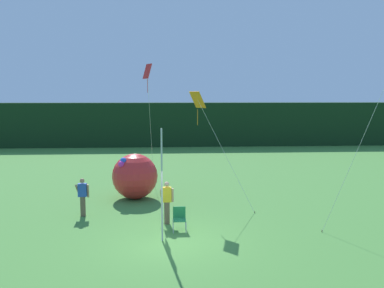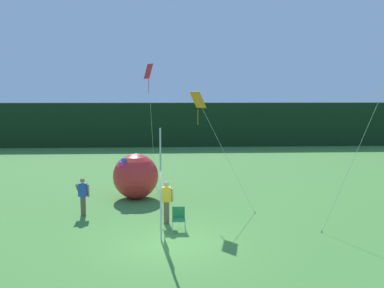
{
  "view_description": "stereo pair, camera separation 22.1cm",
  "coord_description": "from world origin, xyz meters",
  "px_view_note": "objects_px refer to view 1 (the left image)",
  "views": [
    {
      "loc": [
        -0.17,
        -14.04,
        5.11
      ],
      "look_at": [
        0.93,
        3.29,
        3.05
      ],
      "focal_mm": 38.51,
      "sensor_mm": 36.0,
      "label": 1
    },
    {
      "loc": [
        0.06,
        -14.06,
        5.11
      ],
      "look_at": [
        0.93,
        3.29,
        3.05
      ],
      "focal_mm": 38.51,
      "sensor_mm": 36.0,
      "label": 2
    }
  ],
  "objects_px": {
    "person_near_banner": "(167,201)",
    "inflatable_balloon": "(135,176)",
    "banner_flag": "(162,186)",
    "person_mid_field": "(83,196)",
    "kite_orange_diamond_0": "(200,105)",
    "folding_chair": "(179,217)",
    "kite_red_diamond_2": "(148,78)"
  },
  "relations": [
    {
      "from": "person_mid_field",
      "to": "kite_orange_diamond_0",
      "type": "bearing_deg",
      "value": 11.81
    },
    {
      "from": "inflatable_balloon",
      "to": "kite_orange_diamond_0",
      "type": "relative_size",
      "value": 0.43
    },
    {
      "from": "kite_red_diamond_2",
      "to": "inflatable_balloon",
      "type": "bearing_deg",
      "value": -112.45
    },
    {
      "from": "inflatable_balloon",
      "to": "kite_orange_diamond_0",
      "type": "bearing_deg",
      "value": -30.43
    },
    {
      "from": "kite_orange_diamond_0",
      "to": "kite_red_diamond_2",
      "type": "distance_m",
      "value": 4.32
    },
    {
      "from": "banner_flag",
      "to": "kite_orange_diamond_0",
      "type": "bearing_deg",
      "value": 67.25
    },
    {
      "from": "banner_flag",
      "to": "person_mid_field",
      "type": "distance_m",
      "value": 4.6
    },
    {
      "from": "folding_chair",
      "to": "kite_orange_diamond_0",
      "type": "bearing_deg",
      "value": 72.07
    },
    {
      "from": "person_mid_field",
      "to": "folding_chair",
      "type": "distance_m",
      "value": 4.58
    },
    {
      "from": "person_mid_field",
      "to": "inflatable_balloon",
      "type": "relative_size",
      "value": 0.72
    },
    {
      "from": "folding_chair",
      "to": "kite_orange_diamond_0",
      "type": "relative_size",
      "value": 0.17
    },
    {
      "from": "folding_chair",
      "to": "kite_orange_diamond_0",
      "type": "xyz_separation_m",
      "value": [
        1.03,
        3.19,
        4.18
      ]
    },
    {
      "from": "banner_flag",
      "to": "person_mid_field",
      "type": "height_order",
      "value": "banner_flag"
    },
    {
      "from": "person_mid_field",
      "to": "folding_chair",
      "type": "height_order",
      "value": "person_mid_field"
    },
    {
      "from": "person_near_banner",
      "to": "inflatable_balloon",
      "type": "height_order",
      "value": "inflatable_balloon"
    },
    {
      "from": "person_near_banner",
      "to": "kite_red_diamond_2",
      "type": "relative_size",
      "value": 0.25
    },
    {
      "from": "banner_flag",
      "to": "kite_red_diamond_2",
      "type": "xyz_separation_m",
      "value": [
        -0.77,
        7.32,
        4.06
      ]
    },
    {
      "from": "banner_flag",
      "to": "person_near_banner",
      "type": "distance_m",
      "value": 1.93
    },
    {
      "from": "banner_flag",
      "to": "folding_chair",
      "type": "xyz_separation_m",
      "value": [
        0.64,
        0.8,
        -1.4
      ]
    },
    {
      "from": "person_near_banner",
      "to": "inflatable_balloon",
      "type": "distance_m",
      "value": 4.45
    },
    {
      "from": "person_near_banner",
      "to": "inflatable_balloon",
      "type": "bearing_deg",
      "value": 110.73
    },
    {
      "from": "person_mid_field",
      "to": "kite_orange_diamond_0",
      "type": "relative_size",
      "value": 0.31
    },
    {
      "from": "person_near_banner",
      "to": "kite_orange_diamond_0",
      "type": "distance_m",
      "value": 4.69
    },
    {
      "from": "inflatable_balloon",
      "to": "person_mid_field",
      "type": "bearing_deg",
      "value": -124.83
    },
    {
      "from": "person_near_banner",
      "to": "kite_red_diamond_2",
      "type": "height_order",
      "value": "kite_red_diamond_2"
    },
    {
      "from": "kite_red_diamond_2",
      "to": "kite_orange_diamond_0",
      "type": "bearing_deg",
      "value": -53.7
    },
    {
      "from": "banner_flag",
      "to": "person_near_banner",
      "type": "xyz_separation_m",
      "value": [
        0.17,
        1.64,
        -1.0
      ]
    },
    {
      "from": "inflatable_balloon",
      "to": "kite_red_diamond_2",
      "type": "distance_m",
      "value": 5.12
    },
    {
      "from": "person_near_banner",
      "to": "folding_chair",
      "type": "xyz_separation_m",
      "value": [
        0.47,
        -0.84,
        -0.4
      ]
    },
    {
      "from": "person_near_banner",
      "to": "kite_orange_diamond_0",
      "type": "bearing_deg",
      "value": 57.41
    },
    {
      "from": "person_mid_field",
      "to": "inflatable_balloon",
      "type": "xyz_separation_m",
      "value": [
        1.99,
        2.86,
        0.26
      ]
    },
    {
      "from": "banner_flag",
      "to": "person_near_banner",
      "type": "bearing_deg",
      "value": 84.05
    }
  ]
}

